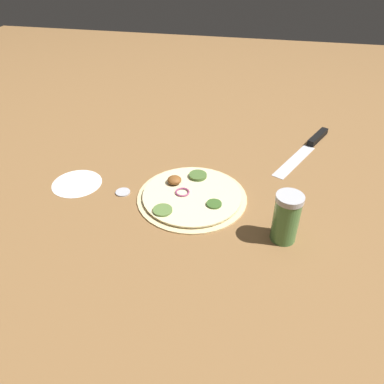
% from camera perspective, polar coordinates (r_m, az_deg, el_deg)
% --- Properties ---
extents(ground_plane, '(3.00, 3.00, 0.00)m').
position_cam_1_polar(ground_plane, '(0.90, 0.00, -0.87)').
color(ground_plane, brown).
extents(pizza, '(0.26, 0.26, 0.03)m').
position_cam_1_polar(pizza, '(0.89, -0.10, -0.49)').
color(pizza, beige).
rests_on(pizza, ground_plane).
extents(knife, '(0.29, 0.16, 0.02)m').
position_cam_1_polar(knife, '(1.16, 17.71, 7.04)').
color(knife, silver).
rests_on(knife, ground_plane).
extents(spice_jar, '(0.06, 0.06, 0.11)m').
position_cam_1_polar(spice_jar, '(0.78, 14.17, -3.82)').
color(spice_jar, '#4C7F42').
rests_on(spice_jar, ground_plane).
extents(loose_cap, '(0.04, 0.04, 0.01)m').
position_cam_1_polar(loose_cap, '(0.93, -10.50, 0.06)').
color(loose_cap, '#B2B2B7').
rests_on(loose_cap, ground_plane).
extents(flour_patch, '(0.12, 0.12, 0.00)m').
position_cam_1_polar(flour_patch, '(0.98, -17.24, 1.12)').
color(flour_patch, white).
rests_on(flour_patch, ground_plane).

